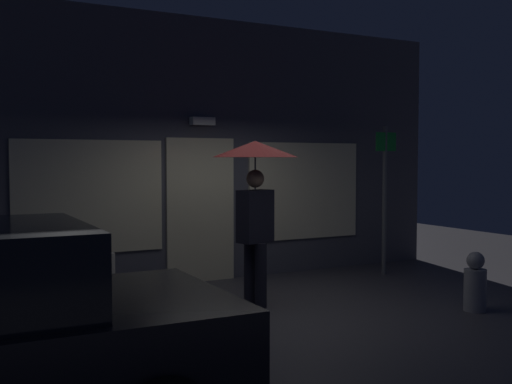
{
  "coord_description": "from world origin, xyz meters",
  "views": [
    {
      "loc": [
        -3.71,
        -6.53,
        1.88
      ],
      "look_at": [
        -0.01,
        0.37,
        1.46
      ],
      "focal_mm": 43.44,
      "sensor_mm": 36.0,
      "label": 1
    }
  ],
  "objects_px": {
    "street_sign_post": "(385,191)",
    "person_with_umbrella": "(255,176)",
    "fire_hydrant": "(475,284)",
    "sidewalk_bollard": "(105,280)"
  },
  "relations": [
    {
      "from": "person_with_umbrella",
      "to": "fire_hydrant",
      "type": "distance_m",
      "value": 3.04
    },
    {
      "from": "person_with_umbrella",
      "to": "fire_hydrant",
      "type": "relative_size",
      "value": 2.86
    },
    {
      "from": "person_with_umbrella",
      "to": "street_sign_post",
      "type": "xyz_separation_m",
      "value": [
        2.87,
        0.92,
        -0.3
      ]
    },
    {
      "from": "sidewalk_bollard",
      "to": "person_with_umbrella",
      "type": "bearing_deg",
      "value": -27.8
    },
    {
      "from": "street_sign_post",
      "to": "sidewalk_bollard",
      "type": "relative_size",
      "value": 3.53
    },
    {
      "from": "person_with_umbrella",
      "to": "sidewalk_bollard",
      "type": "distance_m",
      "value": 2.33
    },
    {
      "from": "street_sign_post",
      "to": "person_with_umbrella",
      "type": "bearing_deg",
      "value": -162.17
    },
    {
      "from": "person_with_umbrella",
      "to": "fire_hydrant",
      "type": "xyz_separation_m",
      "value": [
        2.28,
        -1.51,
        -1.32
      ]
    },
    {
      "from": "person_with_umbrella",
      "to": "fire_hydrant",
      "type": "bearing_deg",
      "value": 128.79
    },
    {
      "from": "person_with_umbrella",
      "to": "street_sign_post",
      "type": "height_order",
      "value": "street_sign_post"
    }
  ]
}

